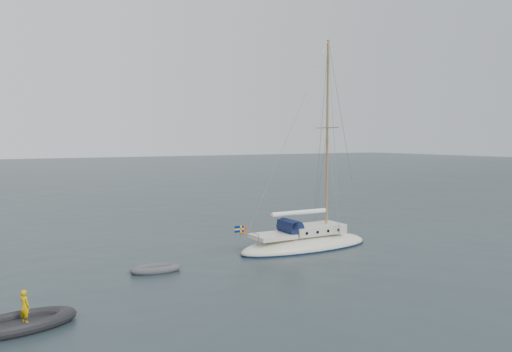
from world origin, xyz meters
TOP-DOWN VIEW (x-y plane):
  - ground at (0.00, 0.00)m, footprint 300.00×300.00m
  - sailboat at (0.73, -1.52)m, footprint 8.87×2.66m
  - dinghy at (-8.47, -2.02)m, footprint 2.44×1.10m
  - rib at (-14.82, -6.64)m, footprint 3.81×1.73m

SIDE VIEW (x-z plane):
  - ground at x=0.00m, z-range 0.00..0.00m
  - dinghy at x=-8.47m, z-range -0.02..0.33m
  - rib at x=-14.82m, z-range -0.45..0.89m
  - sailboat at x=0.73m, z-range -5.36..7.27m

